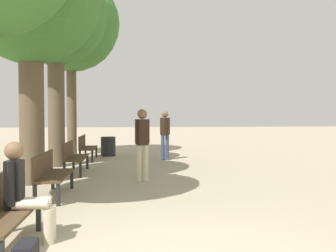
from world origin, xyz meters
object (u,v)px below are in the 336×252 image
object	(u,v)px
bench_row_2	(73,155)
pedestrian_mid	(165,132)
tree_row_3	(71,24)
bench_row_3	(86,146)
pedestrian_near	(142,140)
tree_row_2	(55,16)
trash_bin	(108,146)
person_seated	(24,189)
bench_row_1	(50,172)

from	to	relation	value
bench_row_2	pedestrian_mid	xyz separation A→B (m)	(2.68, 2.52, 0.48)
tree_row_3	bench_row_3	bearing A→B (deg)	-64.79
pedestrian_near	pedestrian_mid	size ratio (longest dim) A/B	1.01
tree_row_2	pedestrian_near	distance (m)	5.11
bench_row_3	tree_row_3	bearing A→B (deg)	115.21
pedestrian_mid	trash_bin	distance (m)	2.53
tree_row_2	person_seated	bearing A→B (deg)	-82.32
bench_row_2	bench_row_3	xyz separation A→B (m)	(0.00, 2.84, 0.00)
bench_row_3	pedestrian_near	world-z (taller)	pedestrian_near
tree_row_2	trash_bin	size ratio (longest dim) A/B	8.55
bench_row_2	pedestrian_near	xyz separation A→B (m)	(1.79, -1.39, 0.49)
bench_row_1	person_seated	distance (m)	2.58
bench_row_3	tree_row_3	xyz separation A→B (m)	(-0.69, 1.46, 4.45)
bench_row_1	tree_row_3	bearing A→B (deg)	95.51
pedestrian_near	pedestrian_mid	distance (m)	4.01
bench_row_3	pedestrian_mid	xyz separation A→B (m)	(2.68, -0.32, 0.48)
tree_row_3	trash_bin	distance (m)	4.79
pedestrian_mid	pedestrian_near	bearing A→B (deg)	-102.83
tree_row_3	trash_bin	bearing A→B (deg)	-13.96
tree_row_2	pedestrian_near	bearing A→B (deg)	-48.17
trash_bin	bench_row_1	bearing A→B (deg)	-95.75
bench_row_2	tree_row_2	bearing A→B (deg)	116.52
bench_row_2	pedestrian_mid	bearing A→B (deg)	43.26
bench_row_1	person_seated	world-z (taller)	person_seated
tree_row_3	trash_bin	world-z (taller)	tree_row_3
bench_row_2	trash_bin	size ratio (longest dim) A/B	2.20
person_seated	pedestrian_mid	bearing A→B (deg)	72.80
bench_row_2	pedestrian_mid	size ratio (longest dim) A/B	0.93
bench_row_1	bench_row_3	distance (m)	5.68
bench_row_2	bench_row_3	distance (m)	2.84
tree_row_2	trash_bin	xyz separation A→B (m)	(1.37, 2.58, -4.12)
bench_row_3	bench_row_2	bearing A→B (deg)	-90.00
bench_row_3	bench_row_1	bearing A→B (deg)	-90.00
pedestrian_mid	tree_row_3	bearing A→B (deg)	152.08
bench_row_1	bench_row_2	xyz separation A→B (m)	(0.00, 2.84, 0.00)
bench_row_1	bench_row_3	xyz separation A→B (m)	(0.00, 5.68, 0.00)
bench_row_3	pedestrian_near	xyz separation A→B (m)	(1.79, -4.23, 0.49)
tree_row_2	pedestrian_mid	xyz separation A→B (m)	(3.37, 1.14, -3.52)
person_seated	trash_bin	xyz separation A→B (m)	(0.46, 9.36, -0.30)
bench_row_1	bench_row_3	world-z (taller)	same
tree_row_2	trash_bin	distance (m)	5.05
bench_row_1	bench_row_2	bearing A→B (deg)	90.00
pedestrian_mid	bench_row_1	bearing A→B (deg)	-116.55
bench_row_3	tree_row_2	world-z (taller)	tree_row_2
tree_row_2	person_seated	distance (m)	7.84
tree_row_2	tree_row_3	size ratio (longest dim) A/B	0.90
tree_row_2	trash_bin	bearing A→B (deg)	62.00
bench_row_2	tree_row_2	world-z (taller)	tree_row_2
bench_row_2	person_seated	distance (m)	5.41
trash_bin	bench_row_2	bearing A→B (deg)	-99.80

